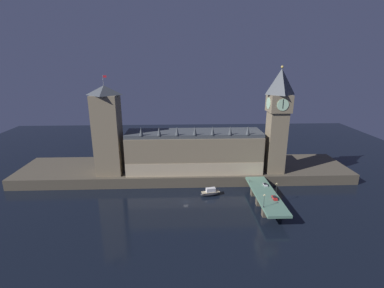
# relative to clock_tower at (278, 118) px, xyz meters

# --- Properties ---
(ground_plane) EXTENTS (400.00, 400.00, 0.00)m
(ground_plane) POSITION_rel_clock_tower_xyz_m (-57.56, -27.00, -41.78)
(ground_plane) COLOR black
(embankment) EXTENTS (220.00, 42.00, 6.66)m
(embankment) POSITION_rel_clock_tower_xyz_m (-57.56, 12.00, -38.45)
(embankment) COLOR #4C4438
(embankment) RESTS_ON ground_plane
(parliament_hall) EXTENTS (85.60, 21.75, 31.43)m
(parliament_hall) POSITION_rel_clock_tower_xyz_m (-51.52, 4.20, -22.06)
(parliament_hall) COLOR #7F7056
(parliament_hall) RESTS_ON embankment
(clock_tower) EXTENTS (13.47, 13.58, 66.43)m
(clock_tower) POSITION_rel_clock_tower_xyz_m (0.00, 0.00, 0.00)
(clock_tower) COLOR #7F7056
(clock_tower) RESTS_ON embankment
(victoria_tower) EXTENTS (15.71, 15.71, 61.19)m
(victoria_tower) POSITION_rel_clock_tower_xyz_m (-105.24, 2.20, -7.42)
(victoria_tower) COLOR #7F7056
(victoria_tower) RESTS_ON embankment
(bridge) EXTENTS (11.66, 46.00, 6.82)m
(bridge) POSITION_rel_clock_tower_xyz_m (-14.35, -32.00, -37.05)
(bridge) COLOR slate
(bridge) RESTS_ON ground_plane
(car_southbound_lead) EXTENTS (2.06, 4.34, 1.58)m
(car_southbound_lead) POSITION_rel_clock_tower_xyz_m (-11.79, -38.56, -34.22)
(car_southbound_lead) COLOR red
(car_southbound_lead) RESTS_ON bridge
(car_southbound_trail) EXTENTS (2.11, 3.89, 1.33)m
(car_southbound_trail) POSITION_rel_clock_tower_xyz_m (-11.79, -22.07, -34.33)
(car_southbound_trail) COLOR silver
(car_southbound_trail) RESTS_ON bridge
(pedestrian_far_rail) EXTENTS (0.38, 0.38, 1.83)m
(pedestrian_far_rail) POSITION_rel_clock_tower_xyz_m (-19.48, -17.04, -33.98)
(pedestrian_far_rail) COLOR black
(pedestrian_far_rail) RESTS_ON bridge
(street_lamp_near) EXTENTS (1.34, 0.60, 7.03)m
(street_lamp_near) POSITION_rel_clock_tower_xyz_m (-19.88, -46.72, -30.56)
(street_lamp_near) COLOR #2D3333
(street_lamp_near) RESTS_ON bridge
(street_lamp_mid) EXTENTS (1.34, 0.60, 6.12)m
(street_lamp_mid) POSITION_rel_clock_tower_xyz_m (-8.82, -32.00, -31.12)
(street_lamp_mid) COLOR #2D3333
(street_lamp_mid) RESTS_ON bridge
(boat_upstream) EXTENTS (12.65, 6.17, 4.66)m
(boat_upstream) POSITION_rel_clock_tower_xyz_m (-42.94, -19.55, -40.08)
(boat_upstream) COLOR #28282D
(boat_upstream) RESTS_ON ground_plane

